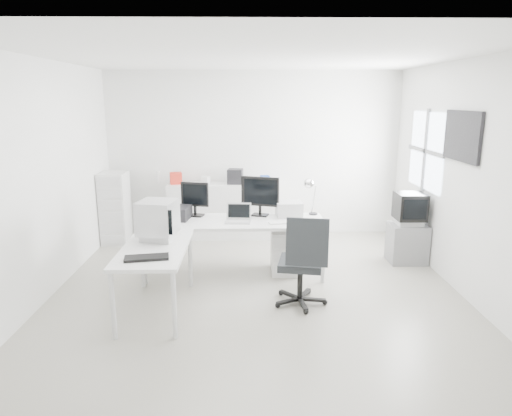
{
  "coord_description": "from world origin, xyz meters",
  "views": [
    {
      "loc": [
        -0.1,
        -5.36,
        2.33
      ],
      "look_at": [
        0.0,
        0.2,
        1.0
      ],
      "focal_mm": 32.0,
      "sensor_mm": 36.0,
      "label": 1
    }
  ],
  "objects_px": {
    "laser_printer": "(289,209)",
    "tv_cabinet": "(407,243)",
    "main_desk": "(235,247)",
    "lcd_monitor_large": "(260,196)",
    "inkjet_printer": "(172,213)",
    "laptop": "(238,214)",
    "side_desk": "(156,278)",
    "crt_monitor": "(158,222)",
    "crt_tv": "(410,209)",
    "drawer_pedestal": "(286,251)",
    "sideboard": "(224,211)",
    "office_chair": "(301,259)",
    "filing_cabinet": "(115,208)",
    "lcd_monitor_small": "(195,199)"
  },
  "relations": [
    {
      "from": "laser_printer",
      "to": "tv_cabinet",
      "type": "distance_m",
      "value": 1.85
    },
    {
      "from": "main_desk",
      "to": "lcd_monitor_large",
      "type": "xyz_separation_m",
      "value": [
        0.35,
        0.25,
        0.65
      ]
    },
    {
      "from": "inkjet_printer",
      "to": "laptop",
      "type": "height_order",
      "value": "laptop"
    },
    {
      "from": "side_desk",
      "to": "crt_monitor",
      "type": "relative_size",
      "value": 3.34
    },
    {
      "from": "crt_monitor",
      "to": "crt_tv",
      "type": "height_order",
      "value": "crt_monitor"
    },
    {
      "from": "drawer_pedestal",
      "to": "inkjet_printer",
      "type": "xyz_separation_m",
      "value": [
        -1.55,
        0.05,
        0.54
      ]
    },
    {
      "from": "drawer_pedestal",
      "to": "crt_monitor",
      "type": "height_order",
      "value": "crt_monitor"
    },
    {
      "from": "tv_cabinet",
      "to": "crt_tv",
      "type": "height_order",
      "value": "crt_tv"
    },
    {
      "from": "laser_printer",
      "to": "sideboard",
      "type": "distance_m",
      "value": 1.82
    },
    {
      "from": "drawer_pedestal",
      "to": "lcd_monitor_large",
      "type": "bearing_deg",
      "value": 150.26
    },
    {
      "from": "inkjet_printer",
      "to": "sideboard",
      "type": "xyz_separation_m",
      "value": [
        0.62,
        1.6,
        -0.37
      ]
    },
    {
      "from": "office_chair",
      "to": "sideboard",
      "type": "xyz_separation_m",
      "value": [
        -1.01,
        2.66,
        -0.08
      ]
    },
    {
      "from": "inkjet_printer",
      "to": "tv_cabinet",
      "type": "bearing_deg",
      "value": 13.07
    },
    {
      "from": "drawer_pedestal",
      "to": "office_chair",
      "type": "xyz_separation_m",
      "value": [
        0.08,
        -1.01,
        0.25
      ]
    },
    {
      "from": "side_desk",
      "to": "crt_tv",
      "type": "distance_m",
      "value": 3.7
    },
    {
      "from": "side_desk",
      "to": "laptop",
      "type": "relative_size",
      "value": 3.93
    },
    {
      "from": "crt_monitor",
      "to": "crt_tv",
      "type": "relative_size",
      "value": 0.84
    },
    {
      "from": "main_desk",
      "to": "crt_monitor",
      "type": "bearing_deg",
      "value": -135.0
    },
    {
      "from": "crt_monitor",
      "to": "crt_tv",
      "type": "bearing_deg",
      "value": 31.5
    },
    {
      "from": "filing_cabinet",
      "to": "lcd_monitor_large",
      "type": "bearing_deg",
      "value": -26.37
    },
    {
      "from": "main_desk",
      "to": "laptop",
      "type": "xyz_separation_m",
      "value": [
        0.05,
        -0.1,
        0.49
      ]
    },
    {
      "from": "inkjet_printer",
      "to": "sideboard",
      "type": "height_order",
      "value": "sideboard"
    },
    {
      "from": "office_chair",
      "to": "lcd_monitor_large",
      "type": "bearing_deg",
      "value": 120.0
    },
    {
      "from": "drawer_pedestal",
      "to": "tv_cabinet",
      "type": "bearing_deg",
      "value": 11.13
    },
    {
      "from": "office_chair",
      "to": "sideboard",
      "type": "relative_size",
      "value": 0.58
    },
    {
      "from": "inkjet_printer",
      "to": "laptop",
      "type": "bearing_deg",
      "value": -4.65
    },
    {
      "from": "crt_monitor",
      "to": "tv_cabinet",
      "type": "height_order",
      "value": "crt_monitor"
    },
    {
      "from": "office_chair",
      "to": "inkjet_printer",
      "type": "bearing_deg",
      "value": 157.31
    },
    {
      "from": "drawer_pedestal",
      "to": "lcd_monitor_large",
      "type": "xyz_separation_m",
      "value": [
        -0.35,
        0.2,
        0.73
      ]
    },
    {
      "from": "laser_printer",
      "to": "lcd_monitor_small",
      "type": "bearing_deg",
      "value": 175.2
    },
    {
      "from": "sideboard",
      "to": "main_desk",
      "type": "bearing_deg",
      "value": -82.31
    },
    {
      "from": "crt_monitor",
      "to": "sideboard",
      "type": "xyz_separation_m",
      "value": [
        0.62,
        2.55,
        -0.49
      ]
    },
    {
      "from": "main_desk",
      "to": "crt_tv",
      "type": "xyz_separation_m",
      "value": [
        2.5,
        0.4,
        0.42
      ]
    },
    {
      "from": "main_desk",
      "to": "sideboard",
      "type": "relative_size",
      "value": 1.28
    },
    {
      "from": "crt_tv",
      "to": "sideboard",
      "type": "height_order",
      "value": "crt_tv"
    },
    {
      "from": "crt_monitor",
      "to": "side_desk",
      "type": "bearing_deg",
      "value": -79.02
    },
    {
      "from": "filing_cabinet",
      "to": "tv_cabinet",
      "type": "bearing_deg",
      "value": -12.64
    },
    {
      "from": "lcd_monitor_small",
      "to": "crt_tv",
      "type": "height_order",
      "value": "lcd_monitor_small"
    },
    {
      "from": "lcd_monitor_large",
      "to": "office_chair",
      "type": "bearing_deg",
      "value": -52.25
    },
    {
      "from": "lcd_monitor_large",
      "to": "filing_cabinet",
      "type": "height_order",
      "value": "lcd_monitor_large"
    },
    {
      "from": "lcd_monitor_small",
      "to": "lcd_monitor_large",
      "type": "height_order",
      "value": "lcd_monitor_large"
    },
    {
      "from": "crt_monitor",
      "to": "sideboard",
      "type": "height_order",
      "value": "crt_monitor"
    },
    {
      "from": "drawer_pedestal",
      "to": "crt_tv",
      "type": "bearing_deg",
      "value": 11.13
    },
    {
      "from": "main_desk",
      "to": "laser_printer",
      "type": "bearing_deg",
      "value": 16.35
    },
    {
      "from": "laptop",
      "to": "sideboard",
      "type": "bearing_deg",
      "value": 103.66
    },
    {
      "from": "lcd_monitor_small",
      "to": "laser_printer",
      "type": "distance_m",
      "value": 1.31
    },
    {
      "from": "main_desk",
      "to": "laptop",
      "type": "bearing_deg",
      "value": -63.43
    },
    {
      "from": "inkjet_printer",
      "to": "laser_printer",
      "type": "height_order",
      "value": "laser_printer"
    },
    {
      "from": "lcd_monitor_small",
      "to": "laser_printer",
      "type": "relative_size",
      "value": 1.4
    },
    {
      "from": "laser_printer",
      "to": "tv_cabinet",
      "type": "relative_size",
      "value": 0.62
    }
  ]
}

